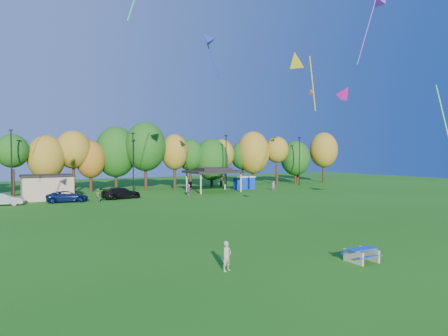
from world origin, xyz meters
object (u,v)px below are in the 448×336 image
picnic_table (361,254)px  car_b (3,199)px  car_d (121,193)px  porta_potties (244,183)px  car_c (67,196)px  kite_flyer (227,256)px

picnic_table → car_b: 40.77m
car_d → picnic_table: bearing=173.4°
porta_potties → car_c: bearing=-171.8°
porta_potties → picnic_table: bearing=-114.5°
picnic_table → car_c: car_c is taller
car_b → car_c: bearing=-79.9°
car_c → car_d: size_ratio=0.95×
kite_flyer → car_b: size_ratio=0.36×
car_c → car_d: bearing=-81.6°
car_c → porta_potties: bearing=-75.8°
car_c → kite_flyer: bearing=-170.0°
porta_potties → picnic_table: porta_potties is taller
porta_potties → car_b: size_ratio=0.88×
picnic_table → car_c: (-9.76, 37.04, 0.26)m
kite_flyer → car_c: bearing=74.6°
car_b → porta_potties: bearing=-72.2°
kite_flyer → car_c: (-2.47, 34.87, -0.07)m
picnic_table → car_c: 38.30m
picnic_table → kite_flyer: (-7.30, 2.17, 0.34)m
porta_potties → car_c: size_ratio=0.76×
porta_potties → car_c: 28.80m
picnic_table → car_d: car_d is taller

